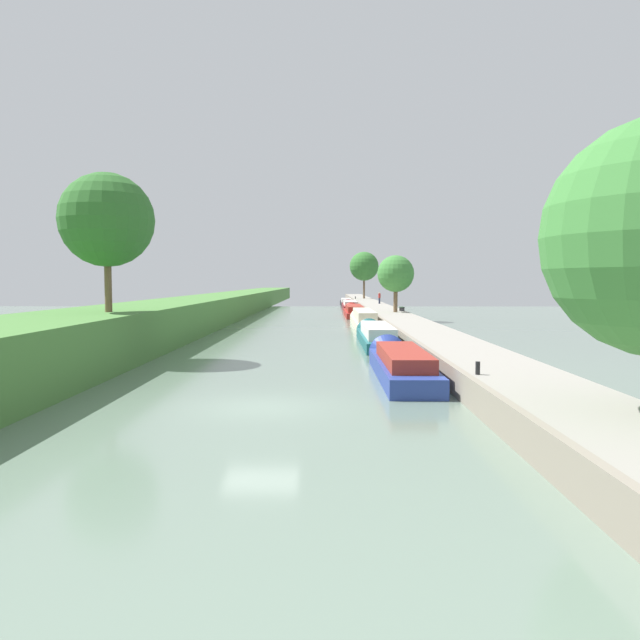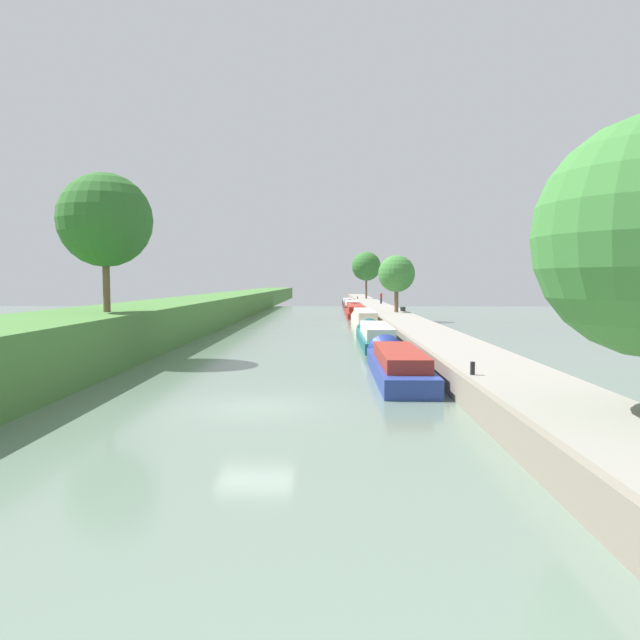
% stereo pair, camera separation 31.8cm
% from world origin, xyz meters
% --- Properties ---
extents(ground_plane, '(160.00, 160.00, 0.00)m').
position_xyz_m(ground_plane, '(0.00, 0.00, 0.00)').
color(ground_plane, slate).
extents(right_towpath, '(3.62, 260.00, 0.98)m').
position_xyz_m(right_towpath, '(8.89, 0.00, 0.49)').
color(right_towpath, gray).
rests_on(right_towpath, ground_plane).
extents(stone_quay, '(0.25, 260.00, 1.03)m').
position_xyz_m(stone_quay, '(6.95, 0.00, 0.51)').
color(stone_quay, gray).
rests_on(stone_quay, ground_plane).
extents(narrowboat_blue, '(2.09, 11.13, 1.98)m').
position_xyz_m(narrowboat_blue, '(5.42, 6.90, 0.54)').
color(narrowboat_blue, '#283D93').
rests_on(narrowboat_blue, ground_plane).
extents(narrowboat_teal, '(2.07, 12.84, 2.02)m').
position_xyz_m(narrowboat_teal, '(5.47, 20.58, 0.55)').
color(narrowboat_teal, '#195B60').
rests_on(narrowboat_teal, ground_plane).
extents(narrowboat_cream, '(1.93, 16.41, 2.13)m').
position_xyz_m(narrowboat_cream, '(5.61, 36.44, 0.63)').
color(narrowboat_cream, beige).
rests_on(narrowboat_cream, ground_plane).
extents(narrowboat_red, '(2.18, 15.02, 2.07)m').
position_xyz_m(narrowboat_red, '(5.46, 53.43, 0.53)').
color(narrowboat_red, maroon).
rests_on(narrowboat_red, ground_plane).
extents(narrowboat_maroon, '(2.08, 14.86, 1.98)m').
position_xyz_m(narrowboat_maroon, '(5.54, 68.06, 0.57)').
color(narrowboat_maroon, maroon).
rests_on(narrowboat_maroon, ground_plane).
extents(narrowboat_black, '(1.84, 12.89, 1.81)m').
position_xyz_m(narrowboat_black, '(5.48, 83.03, 0.51)').
color(narrowboat_black, black).
rests_on(narrowboat_black, ground_plane).
extents(tree_rightbank_midnear, '(3.81, 3.81, 5.89)m').
position_xyz_m(tree_rightbank_midnear, '(9.31, 42.46, 4.94)').
color(tree_rightbank_midnear, brown).
rests_on(tree_rightbank_midnear, right_towpath).
extents(tree_rightbank_midfar, '(5.36, 5.36, 8.65)m').
position_xyz_m(tree_rightbank_midfar, '(9.09, 91.55, 6.93)').
color(tree_rightbank_midfar, brown).
rests_on(tree_rightbank_midfar, right_towpath).
extents(tree_leftbank_downstream, '(4.86, 4.86, 7.21)m').
position_xyz_m(tree_leftbank_downstream, '(-9.22, 11.48, 7.34)').
color(tree_leftbank_downstream, brown).
rests_on(tree_leftbank_downstream, left_grassy_bank).
extents(person_walking, '(0.34, 0.34, 1.66)m').
position_xyz_m(person_walking, '(9.71, 65.98, 1.85)').
color(person_walking, '#282D42').
rests_on(person_walking, right_towpath).
extents(mooring_bollard_near, '(0.16, 0.16, 0.45)m').
position_xyz_m(mooring_bollard_near, '(7.37, 0.85, 1.20)').
color(mooring_bollard_near, black).
rests_on(mooring_bollard_near, right_towpath).
extents(mooring_bollard_far, '(0.16, 0.16, 0.45)m').
position_xyz_m(mooring_bollard_far, '(7.37, 89.01, 1.20)').
color(mooring_bollard_far, black).
rests_on(mooring_bollard_far, right_towpath).
extents(park_bench, '(0.44, 1.50, 0.47)m').
position_xyz_m(park_bench, '(10.25, 44.59, 1.33)').
color(park_bench, '#333338').
rests_on(park_bench, right_towpath).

